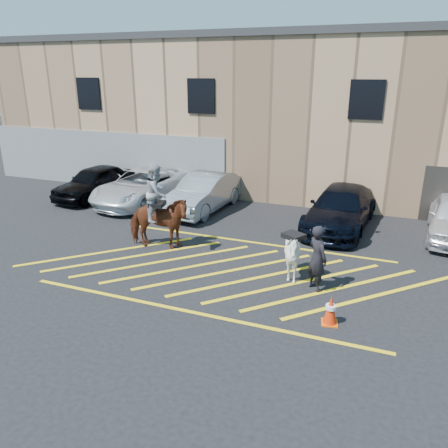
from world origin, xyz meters
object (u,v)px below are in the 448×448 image
(car_white_pickup, at_px, (143,186))
(saddled_white, at_px, (293,255))
(car_blue_suv, at_px, (341,208))
(handler, at_px, (317,258))
(car_silver_sedan, at_px, (204,193))
(traffic_cone, at_px, (331,310))
(mounted_bay, at_px, (158,216))
(car_black_suv, at_px, (95,182))

(car_white_pickup, distance_m, saddled_white, 9.58)
(car_blue_suv, xyz_separation_m, handler, (0.02, -5.38, 0.17))
(car_silver_sedan, xyz_separation_m, traffic_cone, (6.34, -7.12, -0.40))
(mounted_bay, bearing_deg, car_silver_sedan, 93.67)
(mounted_bay, bearing_deg, saddled_white, -8.51)
(mounted_bay, xyz_separation_m, saddled_white, (4.69, -0.70, -0.40))
(car_white_pickup, relative_size, car_blue_suv, 1.04)
(mounted_bay, distance_m, traffic_cone, 6.66)
(handler, xyz_separation_m, traffic_cone, (0.63, -1.62, -0.55))
(car_black_suv, bearing_deg, saddled_white, -18.62)
(car_white_pickup, distance_m, mounted_bay, 5.65)
(car_blue_suv, xyz_separation_m, traffic_cone, (0.65, -7.00, -0.39))
(car_silver_sedan, relative_size, mounted_bay, 1.64)
(car_silver_sedan, relative_size, traffic_cone, 6.40)
(mounted_bay, relative_size, traffic_cone, 3.91)
(car_black_suv, height_order, mounted_bay, mounted_bay)
(car_black_suv, height_order, handler, handler)
(car_blue_suv, bearing_deg, mounted_bay, -136.33)
(car_blue_suv, distance_m, traffic_cone, 7.04)
(car_black_suv, distance_m, car_white_pickup, 2.51)
(car_black_suv, distance_m, traffic_cone, 13.85)
(car_silver_sedan, bearing_deg, mounted_bay, -81.49)
(car_white_pickup, xyz_separation_m, saddled_white, (8.02, -5.25, 0.00))
(car_blue_suv, relative_size, traffic_cone, 7.10)
(car_black_suv, xyz_separation_m, car_silver_sedan, (5.55, 0.02, 0.02))
(car_blue_suv, distance_m, mounted_bay, 6.94)
(saddled_white, bearing_deg, car_black_suv, 154.00)
(car_silver_sedan, relative_size, saddled_white, 2.64)
(car_black_suv, relative_size, saddled_white, 2.48)
(car_silver_sedan, bearing_deg, car_blue_suv, 3.70)
(car_black_suv, distance_m, car_blue_suv, 11.24)
(car_black_suv, distance_m, saddled_white, 11.71)
(car_white_pickup, bearing_deg, car_blue_suv, 4.61)
(car_white_pickup, bearing_deg, handler, -26.56)
(handler, distance_m, saddled_white, 0.83)
(car_blue_suv, distance_m, handler, 5.38)
(handler, height_order, traffic_cone, handler)
(car_white_pickup, relative_size, handler, 2.94)
(car_silver_sedan, height_order, saddled_white, car_silver_sedan)
(car_silver_sedan, bearing_deg, traffic_cone, -43.47)
(car_black_suv, bearing_deg, car_blue_suv, 6.89)
(handler, bearing_deg, car_white_pickup, 10.14)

